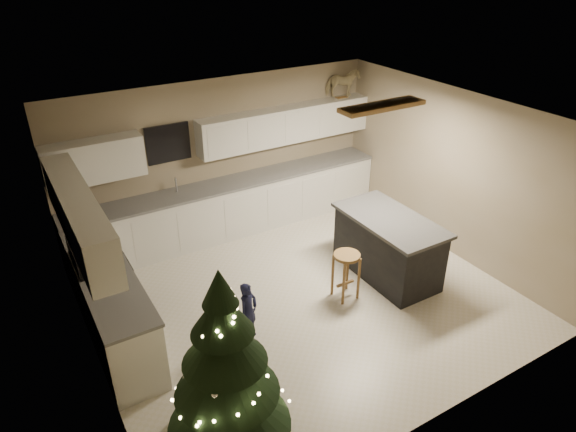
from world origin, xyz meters
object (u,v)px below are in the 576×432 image
object	(u,v)px
christmas_tree	(226,376)
rocking_horse	(342,83)
island	(388,246)
toddler	(248,311)
bar_stool	(346,265)

from	to	relation	value
christmas_tree	rocking_horse	distance (m)	5.89
island	toddler	world-z (taller)	island
island	bar_stool	size ratio (longest dim) A/B	2.42
bar_stool	rocking_horse	size ratio (longest dim) A/B	1.12
island	bar_stool	distance (m)	0.89
bar_stool	rocking_horse	xyz separation A→B (m)	(1.75, 2.62, 1.73)
island	christmas_tree	world-z (taller)	christmas_tree
rocking_horse	christmas_tree	bearing A→B (deg)	154.65
christmas_tree	island	bearing A→B (deg)	23.89
christmas_tree	toddler	distance (m)	1.57
island	christmas_tree	bearing A→B (deg)	-156.11
bar_stool	toddler	distance (m)	1.56
island	rocking_horse	xyz separation A→B (m)	(0.88, 2.47, 1.78)
toddler	rocking_horse	distance (m)	4.64
bar_stool	island	bearing A→B (deg)	9.49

